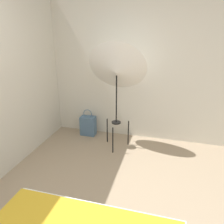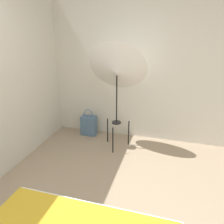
{
  "view_description": "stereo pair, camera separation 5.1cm",
  "coord_description": "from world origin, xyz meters",
  "views": [
    {
      "loc": [
        0.59,
        -1.43,
        1.94
      ],
      "look_at": [
        -0.24,
        1.63,
        0.75
      ],
      "focal_mm": 35.0,
      "sensor_mm": 36.0,
      "label": 1
    },
    {
      "loc": [
        0.64,
        -1.41,
        1.94
      ],
      "look_at": [
        -0.24,
        1.63,
        0.75
      ],
      "focal_mm": 35.0,
      "sensor_mm": 36.0,
      "label": 2
    }
  ],
  "objects": [
    {
      "name": "wall_back",
      "position": [
        0.0,
        2.42,
        1.3
      ],
      "size": [
        8.0,
        0.05,
        2.6
      ],
      "color": "beige",
      "rests_on": "ground_plane"
    },
    {
      "name": "wall_side_left",
      "position": [
        -1.59,
        1.0,
        1.3
      ],
      "size": [
        0.05,
        8.0,
        2.6
      ],
      "color": "beige",
      "rests_on": "ground_plane"
    },
    {
      "name": "photo_umbrella",
      "position": [
        -0.24,
        1.89,
        1.35
      ],
      "size": [
        0.94,
        0.62,
        1.8
      ],
      "color": "black",
      "rests_on": "ground_plane"
    },
    {
      "name": "tote_bag",
      "position": [
        -0.88,
        2.2,
        0.19
      ],
      "size": [
        0.29,
        0.18,
        0.52
      ],
      "color": "slate",
      "rests_on": "ground_plane"
    }
  ]
}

